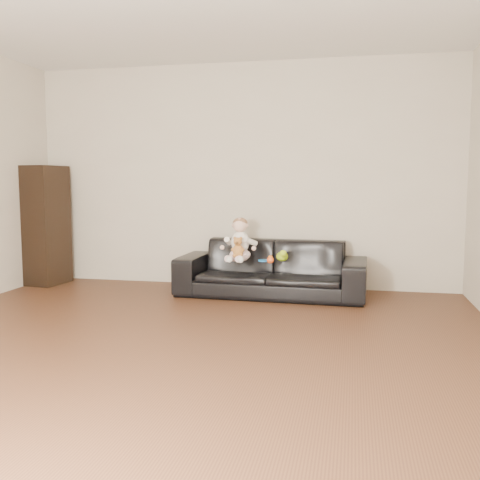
% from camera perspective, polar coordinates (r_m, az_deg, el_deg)
% --- Properties ---
extents(floor, '(5.50, 5.50, 0.00)m').
position_cam_1_polar(floor, '(3.86, -8.59, -12.37)').
color(floor, '#4A2B1A').
rests_on(floor, ground).
extents(wall_back, '(5.00, 0.00, 5.00)m').
position_cam_1_polar(wall_back, '(6.31, 0.09, 6.87)').
color(wall_back, '#BEB49F').
rests_on(wall_back, ground).
extents(sofa, '(2.04, 0.85, 0.59)m').
position_cam_1_polar(sofa, '(5.81, 3.35, -3.04)').
color(sofa, black).
rests_on(sofa, floor).
extents(cabinet, '(0.41, 0.52, 1.42)m').
position_cam_1_polar(cabinet, '(6.82, -19.94, 1.48)').
color(cabinet, black).
rests_on(cabinet, floor).
extents(shelf_item, '(0.21, 0.27, 0.28)m').
position_cam_1_polar(shelf_item, '(6.79, -19.89, 4.16)').
color(shelf_item, silver).
rests_on(shelf_item, cabinet).
extents(baby, '(0.35, 0.42, 0.46)m').
position_cam_1_polar(baby, '(5.72, -0.03, -0.18)').
color(baby, silver).
rests_on(baby, sofa).
extents(teddy_bear, '(0.14, 0.14, 0.21)m').
position_cam_1_polar(teddy_bear, '(5.59, -0.23, -0.79)').
color(teddy_bear, '#AC6F31').
rests_on(teddy_bear, sofa).
extents(toy_green, '(0.17, 0.19, 0.10)m').
position_cam_1_polar(toy_green, '(5.69, 4.52, -1.76)').
color(toy_green, '#A4D118').
rests_on(toy_green, sofa).
extents(toy_rattle, '(0.10, 0.10, 0.07)m').
position_cam_1_polar(toy_rattle, '(5.53, 3.26, -2.14)').
color(toy_rattle, '#E24D1A').
rests_on(toy_rattle, sofa).
extents(toy_blue_disc, '(0.14, 0.14, 0.02)m').
position_cam_1_polar(toy_blue_disc, '(5.69, 2.53, -2.20)').
color(toy_blue_disc, blue).
rests_on(toy_blue_disc, sofa).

